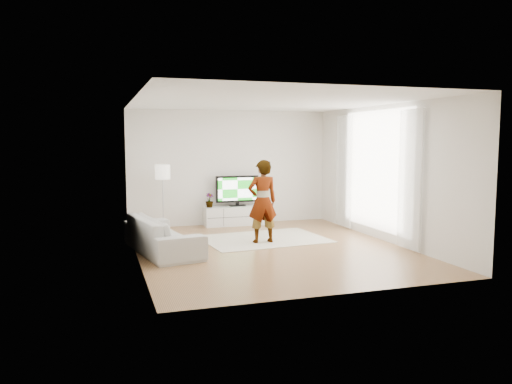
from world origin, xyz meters
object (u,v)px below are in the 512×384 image
object	(u,v)px
television	(237,190)
sofa	(163,234)
rug	(264,239)
player	(262,201)
floor_lamp	(163,175)
media_console	(238,215)

from	to	relation	value
television	sofa	bearing A→B (deg)	-130.90
rug	player	bearing A→B (deg)	-114.33
rug	player	world-z (taller)	player
floor_lamp	rug	bearing A→B (deg)	-39.94
sofa	floor_lamp	world-z (taller)	floor_lamp
media_console	rug	bearing A→B (deg)	-88.45
media_console	sofa	size ratio (longest dim) A/B	0.73
media_console	floor_lamp	xyz separation A→B (m)	(-1.85, -0.30, 1.06)
media_console	rug	world-z (taller)	media_console
media_console	sofa	bearing A→B (deg)	-131.22
media_console	floor_lamp	world-z (taller)	floor_lamp
media_console	television	size ratio (longest dim) A/B	1.55
television	rug	world-z (taller)	television
rug	media_console	bearing A→B (deg)	91.55
player	floor_lamp	bearing A→B (deg)	-49.07
rug	television	bearing A→B (deg)	91.53
sofa	media_console	bearing A→B (deg)	-52.14
floor_lamp	media_console	bearing A→B (deg)	9.09
media_console	television	xyz separation A→B (m)	(0.00, 0.03, 0.64)
player	floor_lamp	distance (m)	2.63
rug	sofa	bearing A→B (deg)	-165.77
television	player	size ratio (longest dim) A/B	0.64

